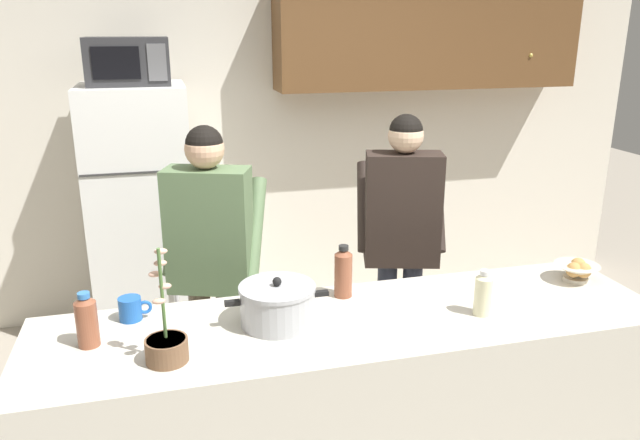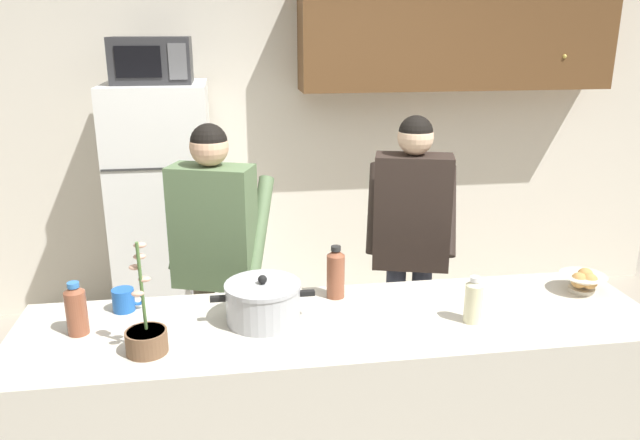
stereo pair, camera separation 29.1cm
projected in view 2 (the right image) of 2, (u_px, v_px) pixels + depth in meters
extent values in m
cube|color=silver|center=(284.00, 133.00, 4.52)|extent=(6.00, 0.12, 2.60)
cube|color=brown|center=(458.00, 33.00, 4.27)|extent=(2.21, 0.34, 0.76)
sphere|color=gold|center=(565.00, 56.00, 4.26)|extent=(0.03, 0.03, 0.03)
cube|color=beige|center=(339.00, 418.00, 2.61)|extent=(2.57, 0.68, 0.92)
cube|color=white|center=(164.00, 213.00, 4.11)|extent=(0.64, 0.64, 1.71)
cube|color=#333333|center=(155.00, 169.00, 3.69)|extent=(0.63, 0.01, 0.01)
cylinder|color=#B2B2B7|center=(189.00, 241.00, 3.83)|extent=(0.02, 0.02, 0.77)
cube|color=#2D2D30|center=(152.00, 60.00, 3.79)|extent=(0.48, 0.36, 0.28)
cube|color=black|center=(138.00, 62.00, 3.61)|extent=(0.26, 0.01, 0.18)
cube|color=#59595B|center=(178.00, 62.00, 3.64)|extent=(0.11, 0.01, 0.21)
cylinder|color=#726656|center=(233.00, 353.00, 3.27)|extent=(0.11, 0.11, 0.78)
cylinder|color=#726656|center=(208.00, 350.00, 3.29)|extent=(0.11, 0.11, 0.78)
cube|color=#59724C|center=(213.00, 227.00, 3.07)|extent=(0.45, 0.33, 0.62)
sphere|color=#D8A884|center=(209.00, 147.00, 2.95)|extent=(0.19, 0.19, 0.19)
sphere|color=black|center=(209.00, 142.00, 2.94)|extent=(0.18, 0.18, 0.18)
cylinder|color=#59724C|center=(260.00, 226.00, 3.15)|extent=(0.20, 0.37, 0.48)
cylinder|color=#59724C|center=(185.00, 221.00, 3.23)|extent=(0.20, 0.37, 0.48)
cylinder|color=#33384C|center=(419.00, 330.00, 3.51)|extent=(0.11, 0.11, 0.78)
cylinder|color=#33384C|center=(394.00, 328.00, 3.53)|extent=(0.11, 0.11, 0.78)
cube|color=#2D231E|center=(412.00, 212.00, 3.31)|extent=(0.45, 0.30, 0.62)
sphere|color=beige|center=(416.00, 137.00, 3.19)|extent=(0.19, 0.19, 0.19)
sphere|color=black|center=(416.00, 133.00, 3.18)|extent=(0.18, 0.18, 0.18)
cylinder|color=#2D231E|center=(449.00, 210.00, 3.41)|extent=(0.18, 0.38, 0.48)
cylinder|color=#2D231E|center=(375.00, 208.00, 3.46)|extent=(0.18, 0.38, 0.48)
cylinder|color=#ADAFB5|center=(263.00, 304.00, 2.44)|extent=(0.29, 0.29, 0.14)
cylinder|color=#ADAFB5|center=(263.00, 286.00, 2.42)|extent=(0.30, 0.30, 0.02)
sphere|color=black|center=(262.00, 279.00, 2.41)|extent=(0.04, 0.04, 0.04)
cube|color=black|center=(218.00, 299.00, 2.41)|extent=(0.06, 0.02, 0.02)
cube|color=black|center=(307.00, 293.00, 2.46)|extent=(0.06, 0.02, 0.02)
cylinder|color=#1E59B2|center=(123.00, 300.00, 2.54)|extent=(0.09, 0.09, 0.10)
torus|color=#1E59B2|center=(138.00, 299.00, 2.55)|extent=(0.06, 0.01, 0.06)
cylinder|color=beige|center=(581.00, 290.00, 2.73)|extent=(0.11, 0.11, 0.02)
cone|color=beige|center=(583.00, 281.00, 2.72)|extent=(0.20, 0.20, 0.06)
sphere|color=tan|center=(579.00, 280.00, 2.69)|extent=(0.07, 0.07, 0.07)
sphere|color=tan|center=(585.00, 276.00, 2.74)|extent=(0.07, 0.07, 0.07)
sphere|color=tan|center=(590.00, 281.00, 2.68)|extent=(0.07, 0.07, 0.07)
cylinder|color=brown|center=(336.00, 276.00, 2.65)|extent=(0.08, 0.08, 0.19)
cone|color=brown|center=(336.00, 252.00, 2.62)|extent=(0.08, 0.08, 0.03)
cylinder|color=#262626|center=(336.00, 248.00, 2.62)|extent=(0.04, 0.04, 0.02)
cylinder|color=brown|center=(77.00, 313.00, 2.34)|extent=(0.08, 0.08, 0.17)
cone|color=brown|center=(73.00, 289.00, 2.31)|extent=(0.08, 0.08, 0.03)
cylinder|color=#3372BF|center=(73.00, 285.00, 2.30)|extent=(0.04, 0.04, 0.02)
cylinder|color=beige|center=(473.00, 303.00, 2.43)|extent=(0.07, 0.07, 0.16)
cone|color=beige|center=(475.00, 282.00, 2.40)|extent=(0.07, 0.07, 0.02)
cylinder|color=white|center=(475.00, 279.00, 2.40)|extent=(0.04, 0.04, 0.02)
cylinder|color=brown|center=(147.00, 341.00, 2.21)|extent=(0.15, 0.15, 0.09)
cylinder|color=#38281E|center=(146.00, 332.00, 2.20)|extent=(0.14, 0.14, 0.01)
cylinder|color=#4C7238|center=(142.00, 287.00, 2.15)|extent=(0.01, 0.04, 0.34)
ellipsoid|color=#D8A58C|center=(138.00, 294.00, 2.14)|extent=(0.04, 0.03, 0.02)
ellipsoid|color=#D8A58C|center=(145.00, 279.00, 2.15)|extent=(0.04, 0.03, 0.02)
ellipsoid|color=#D8A58C|center=(135.00, 267.00, 2.14)|extent=(0.04, 0.03, 0.02)
ellipsoid|color=#D8A58C|center=(140.00, 257.00, 2.12)|extent=(0.04, 0.03, 0.02)
ellipsoid|color=#D8A58C|center=(140.00, 245.00, 2.10)|extent=(0.04, 0.03, 0.02)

